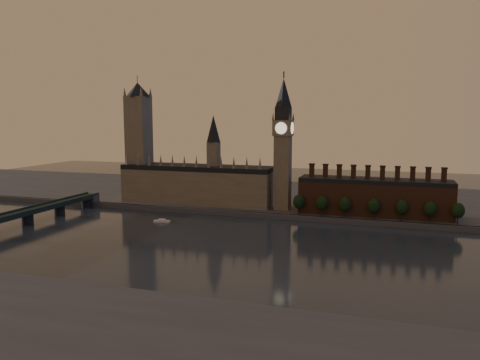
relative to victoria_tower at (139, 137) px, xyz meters
The scene contains 15 objects.
ground 176.40m from the victoria_tower, 43.78° to the right, with size 900.00×900.00×0.00m, color black.
north_bank 147.08m from the victoria_tower, 27.72° to the left, with size 900.00×182.00×4.00m.
palace_of_westminster 67.03m from the victoria_tower, ahead, with size 130.00×30.30×74.00m.
victoria_tower is the anchor object (origin of this frame).
big_ben 130.12m from the victoria_tower, ahead, with size 15.00×15.00×107.00m.
chimney_block 204.27m from the victoria_tower, ahead, with size 110.00×25.00×37.00m.
embankment_tree_0 154.62m from the victoria_tower, ahead, with size 8.60×8.60×14.88m.
embankment_tree_1 171.10m from the victoria_tower, ahead, with size 8.60×8.60×14.88m.
embankment_tree_2 187.04m from the victoria_tower, ahead, with size 8.60×8.60×14.88m.
embankment_tree_3 206.57m from the victoria_tower, ahead, with size 8.60×8.60×14.88m.
embankment_tree_4 224.91m from the victoria_tower, ahead, with size 8.60×8.60×14.88m.
embankment_tree_5 242.96m from the victoria_tower, ahead, with size 8.60×8.60×14.88m.
embankment_tree_6 260.38m from the victoria_tower, ahead, with size 8.60×8.60×14.88m.
westminster_bridge 133.21m from the victoria_tower, 106.56° to the right, with size 14.00×200.00×11.55m.
river_boat 100.24m from the victoria_tower, 49.35° to the right, with size 12.55×4.84×2.45m.
Camera 1 is at (90.96, -247.45, 75.98)m, focal length 35.00 mm.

